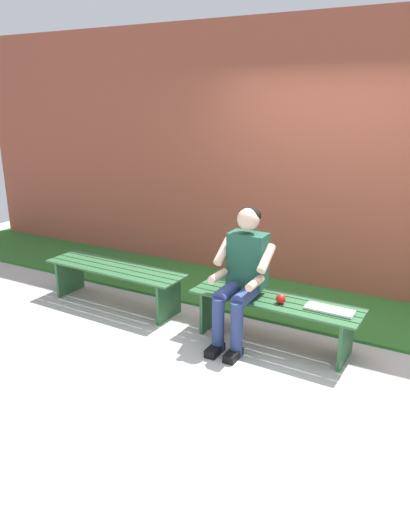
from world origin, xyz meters
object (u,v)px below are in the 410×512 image
Objects in this scene: book_open at (329,310)px; person_seated at (242,272)px; bench_near at (275,310)px; bench_far at (116,276)px; apple at (281,299)px.

person_seated is at bearing 7.52° from book_open.
person_seated is 2.97× the size of book_open.
bench_near is at bearing -160.88° from person_seated.
bench_far is 1.31× the size of person_seated.
apple reaches higher than book_open.
person_seated reaches higher than bench_near.
bench_far is 1.57m from person_seated.
bench_far is at bearing -3.72° from person_seated.
apple is at bearing 7.85° from book_open.
bench_near is at bearing -40.64° from apple.
book_open is (-2.30, 0.02, 0.11)m from bench_far.
bench_near is 18.17× the size of apple.
person_seated is (-1.52, 0.10, 0.35)m from bench_far.
person_seated is at bearing 19.12° from bench_near.
bench_near is at bearing -0.66° from book_open.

